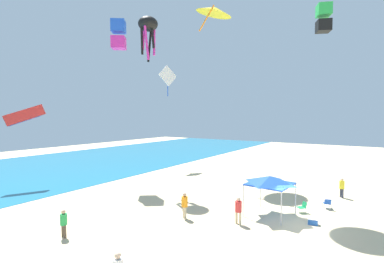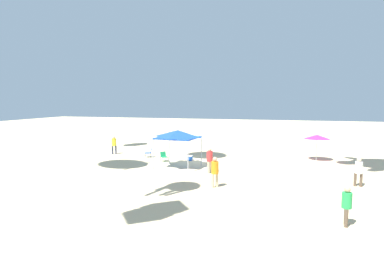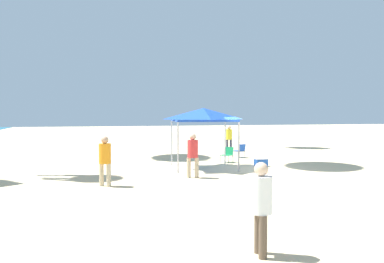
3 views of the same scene
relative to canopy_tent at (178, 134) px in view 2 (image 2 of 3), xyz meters
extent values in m
cube|color=beige|center=(-0.81, -2.02, -2.64)|extent=(120.00, 120.00, 0.10)
cylinder|color=#B7B7BC|center=(-1.56, -1.26, -1.45)|extent=(0.07, 0.07, 2.29)
cylinder|color=#B7B7BC|center=(1.28, -1.54, -1.45)|extent=(0.07, 0.07, 2.29)
cylinder|color=#B7B7BC|center=(-1.28, 1.54, -1.45)|extent=(0.07, 0.07, 2.29)
cylinder|color=#B7B7BC|center=(1.56, 1.26, -1.45)|extent=(0.07, 0.07, 2.29)
cube|color=blue|center=(0.00, 0.00, -0.26)|extent=(3.19, 3.16, 0.10)
pyramid|color=blue|center=(0.00, 0.00, 0.06)|extent=(3.13, 3.09, 0.54)
cylinder|color=silver|center=(-10.71, -5.94, -1.47)|extent=(0.05, 0.07, 2.24)
cone|color=#E02D9E|center=(-10.71, -5.96, -0.52)|extent=(2.14, 2.14, 0.39)
cylinder|color=black|center=(1.84, -1.45, -2.39)|extent=(0.02, 0.02, 0.40)
cylinder|color=black|center=(1.47, -1.81, -2.39)|extent=(0.02, 0.02, 0.40)
cylinder|color=black|center=(2.20, -1.82, -2.39)|extent=(0.02, 0.02, 0.40)
cylinder|color=black|center=(1.83, -2.18, -2.39)|extent=(0.02, 0.02, 0.40)
cube|color=#198C4C|center=(1.83, -1.82, -2.19)|extent=(0.74, 0.74, 0.03)
cube|color=#198C4C|center=(2.04, -2.02, -1.98)|extent=(0.44, 0.44, 0.41)
cylinder|color=black|center=(4.35, -3.50, -2.39)|extent=(0.02, 0.02, 0.40)
cylinder|color=black|center=(4.20, -3.00, -2.39)|extent=(0.02, 0.02, 0.40)
cylinder|color=black|center=(3.86, -3.66, -2.39)|extent=(0.02, 0.02, 0.40)
cylinder|color=black|center=(3.70, -3.16, -2.39)|extent=(0.02, 0.02, 0.40)
cube|color=blue|center=(4.03, -3.33, -2.19)|extent=(0.65, 0.65, 0.03)
cube|color=blue|center=(3.75, -3.42, -1.98)|extent=(0.27, 0.51, 0.41)
cube|color=blue|center=(-0.10, -2.99, -2.41)|extent=(0.47, 0.65, 0.36)
cube|color=white|center=(-0.10, -2.99, -2.21)|extent=(0.49, 0.67, 0.04)
cylinder|color=#C6B28C|center=(-3.86, 4.99, -2.17)|extent=(0.17, 0.17, 0.85)
cylinder|color=#C6B28C|center=(-4.07, 4.74, -2.17)|extent=(0.17, 0.17, 0.85)
cylinder|color=orange|center=(-3.96, 4.86, -1.38)|extent=(0.44, 0.44, 0.74)
sphere|color=tan|center=(-3.96, 4.86, -0.88)|extent=(0.28, 0.28, 0.28)
cylinder|color=#33384C|center=(8.04, -3.95, -2.19)|extent=(0.16, 0.16, 0.81)
cylinder|color=#33384C|center=(7.77, -4.13, -2.19)|extent=(0.16, 0.16, 0.81)
cylinder|color=yellow|center=(7.90, -4.04, -1.43)|extent=(0.42, 0.42, 0.71)
sphere|color=beige|center=(7.90, -4.04, -0.94)|extent=(0.27, 0.27, 0.27)
cylinder|color=brown|center=(-10.49, 9.01, -2.21)|extent=(0.15, 0.15, 0.77)
cylinder|color=brown|center=(-10.45, 9.30, -2.21)|extent=(0.15, 0.15, 0.77)
cylinder|color=green|center=(-10.47, 9.16, -1.49)|extent=(0.40, 0.40, 0.67)
sphere|color=tan|center=(-10.47, 9.16, -1.03)|extent=(0.25, 0.25, 0.25)
cylinder|color=brown|center=(-12.49, 2.31, -2.18)|extent=(0.16, 0.16, 0.82)
cylinder|color=brown|center=(-12.17, 2.26, -2.18)|extent=(0.16, 0.16, 0.82)
cylinder|color=white|center=(-12.33, 2.28, -1.41)|extent=(0.43, 0.43, 0.71)
sphere|color=beige|center=(-12.33, 2.28, -0.92)|extent=(0.27, 0.27, 0.27)
cylinder|color=#C6B28C|center=(-2.87, 1.08, -2.17)|extent=(0.17, 0.17, 0.84)
cylinder|color=#C6B28C|center=(-2.76, 1.40, -2.17)|extent=(0.17, 0.17, 0.84)
cylinder|color=red|center=(-2.82, 1.24, -1.38)|extent=(0.44, 0.44, 0.73)
sphere|color=beige|center=(-2.82, 1.24, -0.88)|extent=(0.28, 0.28, 0.28)
camera|label=1|loc=(-19.52, -6.04, 4.61)|focal=25.37mm
camera|label=2|loc=(-7.81, 23.31, 2.68)|focal=29.77mm
camera|label=3|loc=(-19.71, 5.47, 0.17)|focal=39.39mm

